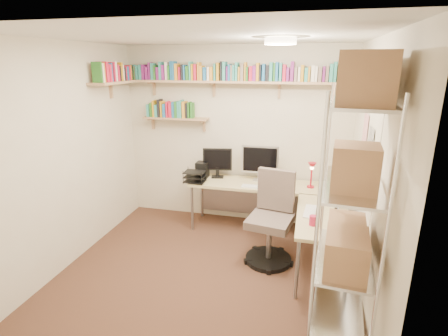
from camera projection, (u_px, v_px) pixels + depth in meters
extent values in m
plane|color=#412C1B|center=(207.00, 271.00, 3.96)|extent=(3.20, 3.20, 0.00)
cube|color=beige|center=(235.00, 137.00, 4.99)|extent=(3.20, 0.04, 2.50)
cube|color=beige|center=(70.00, 156.00, 3.96)|extent=(0.04, 3.00, 2.50)
cube|color=beige|center=(370.00, 177.00, 3.23)|extent=(0.04, 3.00, 2.50)
cube|color=beige|center=(137.00, 231.00, 2.20)|extent=(3.20, 0.04, 2.50)
cube|color=silver|center=(203.00, 36.00, 3.23)|extent=(3.20, 3.00, 0.04)
cube|color=white|center=(365.00, 134.00, 3.66)|extent=(0.01, 0.30, 0.42)
cube|color=silver|center=(370.00, 147.00, 3.30)|extent=(0.01, 0.28, 0.38)
cylinder|color=#FFEAC6|center=(280.00, 41.00, 3.27)|extent=(0.30, 0.30, 0.06)
cube|color=tan|center=(234.00, 82.00, 4.65)|extent=(3.05, 0.25, 0.03)
cube|color=tan|center=(117.00, 82.00, 4.59)|extent=(0.25, 1.00, 0.03)
cube|color=tan|center=(176.00, 118.00, 5.02)|extent=(0.95, 0.20, 0.02)
cube|color=tan|center=(153.00, 86.00, 5.00)|extent=(0.03, 0.20, 0.20)
cube|color=tan|center=(213.00, 87.00, 4.80)|extent=(0.03, 0.20, 0.20)
cube|color=tan|center=(279.00, 88.00, 4.60)|extent=(0.03, 0.20, 0.20)
cube|color=tan|center=(334.00, 89.00, 4.44)|extent=(0.03, 0.20, 0.20)
cube|color=teal|center=(133.00, 72.00, 4.95)|extent=(0.03, 0.13, 0.20)
cube|color=#7E6B5B|center=(136.00, 73.00, 4.94)|extent=(0.03, 0.13, 0.18)
cube|color=teal|center=(138.00, 72.00, 4.93)|extent=(0.03, 0.14, 0.19)
cube|color=teal|center=(142.00, 72.00, 4.92)|extent=(0.04, 0.13, 0.20)
cube|color=#792073|center=(144.00, 72.00, 4.91)|extent=(0.04, 0.13, 0.20)
cube|color=#792073|center=(148.00, 73.00, 4.90)|extent=(0.04, 0.11, 0.18)
cube|color=#792073|center=(151.00, 71.00, 4.88)|extent=(0.03, 0.11, 0.23)
cube|color=teal|center=(153.00, 71.00, 4.87)|extent=(0.04, 0.12, 0.22)
cube|color=#296C24|center=(156.00, 73.00, 4.87)|extent=(0.02, 0.14, 0.19)
cube|color=#792073|center=(159.00, 73.00, 4.86)|extent=(0.04, 0.12, 0.17)
cube|color=teal|center=(162.00, 71.00, 4.84)|extent=(0.03, 0.14, 0.24)
cube|color=#792073|center=(164.00, 72.00, 4.84)|extent=(0.04, 0.14, 0.20)
cube|color=white|center=(167.00, 71.00, 4.82)|extent=(0.04, 0.12, 0.24)
cube|color=#296C24|center=(170.00, 73.00, 4.82)|extent=(0.02, 0.14, 0.19)
cube|color=#1E639D|center=(172.00, 71.00, 4.81)|extent=(0.04, 0.11, 0.25)
cube|color=#1E639D|center=(175.00, 71.00, 4.80)|extent=(0.02, 0.15, 0.25)
cube|color=#C78825|center=(177.00, 72.00, 4.79)|extent=(0.04, 0.13, 0.22)
cube|color=red|center=(180.00, 74.00, 4.79)|extent=(0.03, 0.11, 0.17)
cube|color=black|center=(183.00, 72.00, 4.78)|extent=(0.03, 0.14, 0.20)
cube|color=#1E639D|center=(185.00, 72.00, 4.77)|extent=(0.02, 0.14, 0.20)
cube|color=#296C24|center=(188.00, 73.00, 4.76)|extent=(0.04, 0.12, 0.19)
cube|color=teal|center=(191.00, 71.00, 4.75)|extent=(0.02, 0.14, 0.25)
cube|color=orange|center=(193.00, 72.00, 4.74)|extent=(0.03, 0.12, 0.21)
cube|color=red|center=(196.00, 72.00, 4.73)|extent=(0.04, 0.12, 0.21)
cube|color=#C78825|center=(199.00, 71.00, 4.72)|extent=(0.03, 0.13, 0.24)
cube|color=#C78825|center=(202.00, 73.00, 4.72)|extent=(0.04, 0.14, 0.19)
cube|color=#1E639D|center=(206.00, 74.00, 4.71)|extent=(0.04, 0.15, 0.17)
cube|color=white|center=(209.00, 74.00, 4.70)|extent=(0.03, 0.13, 0.18)
cube|color=#C78825|center=(212.00, 74.00, 4.69)|extent=(0.04, 0.14, 0.18)
cube|color=teal|center=(215.00, 72.00, 4.67)|extent=(0.03, 0.11, 0.22)
cube|color=orange|center=(219.00, 72.00, 4.66)|extent=(0.04, 0.13, 0.23)
cube|color=black|center=(222.00, 71.00, 4.65)|extent=(0.02, 0.11, 0.25)
cube|color=teal|center=(225.00, 71.00, 4.64)|extent=(0.04, 0.14, 0.24)
cube|color=#792073|center=(228.00, 73.00, 4.64)|extent=(0.02, 0.11, 0.18)
cube|color=#1E639D|center=(230.00, 73.00, 4.63)|extent=(0.03, 0.15, 0.21)
cube|color=#7E6B5B|center=(232.00, 73.00, 4.62)|extent=(0.02, 0.12, 0.20)
cube|color=teal|center=(234.00, 73.00, 4.62)|extent=(0.03, 0.12, 0.20)
cube|color=teal|center=(237.00, 72.00, 4.60)|extent=(0.03, 0.15, 0.23)
cube|color=#C78825|center=(240.00, 74.00, 4.60)|extent=(0.02, 0.14, 0.18)
cube|color=#7E6B5B|center=(243.00, 72.00, 4.59)|extent=(0.04, 0.14, 0.22)
cube|color=#C78825|center=(246.00, 72.00, 4.58)|extent=(0.02, 0.11, 0.24)
cube|color=#296C24|center=(248.00, 74.00, 4.58)|extent=(0.02, 0.15, 0.18)
cube|color=red|center=(251.00, 74.00, 4.57)|extent=(0.04, 0.12, 0.19)
cube|color=#792073|center=(255.00, 73.00, 4.55)|extent=(0.04, 0.15, 0.19)
cube|color=orange|center=(258.00, 72.00, 4.54)|extent=(0.04, 0.12, 0.23)
cube|color=black|center=(261.00, 73.00, 4.54)|extent=(0.02, 0.13, 0.21)
cube|color=#1E639D|center=(264.00, 72.00, 4.52)|extent=(0.04, 0.12, 0.22)
cube|color=black|center=(268.00, 73.00, 4.52)|extent=(0.04, 0.13, 0.20)
cube|color=teal|center=(271.00, 72.00, 4.50)|extent=(0.04, 0.12, 0.24)
cube|color=#296C24|center=(275.00, 72.00, 4.49)|extent=(0.02, 0.14, 0.23)
cube|color=#1E639D|center=(277.00, 72.00, 4.48)|extent=(0.03, 0.15, 0.24)
cube|color=teal|center=(281.00, 72.00, 4.47)|extent=(0.03, 0.13, 0.23)
cube|color=red|center=(285.00, 73.00, 4.47)|extent=(0.04, 0.13, 0.21)
cube|color=#792073|center=(288.00, 74.00, 4.46)|extent=(0.03, 0.12, 0.17)
cube|color=#792073|center=(292.00, 71.00, 4.44)|extent=(0.04, 0.11, 0.25)
cube|color=#7E6B5B|center=(296.00, 74.00, 4.44)|extent=(0.03, 0.15, 0.18)
cube|color=white|center=(299.00, 74.00, 4.43)|extent=(0.03, 0.12, 0.18)
cube|color=orange|center=(302.00, 73.00, 4.42)|extent=(0.04, 0.13, 0.20)
cube|color=teal|center=(306.00, 75.00, 4.41)|extent=(0.04, 0.14, 0.17)
cube|color=#C78825|center=(309.00, 74.00, 4.40)|extent=(0.02, 0.14, 0.19)
cube|color=white|center=(313.00, 74.00, 4.39)|extent=(0.04, 0.12, 0.20)
cube|color=white|center=(316.00, 74.00, 4.38)|extent=(0.03, 0.12, 0.19)
cube|color=#7E6B5B|center=(320.00, 74.00, 4.37)|extent=(0.04, 0.12, 0.18)
cube|color=#792073|center=(324.00, 74.00, 4.36)|extent=(0.03, 0.12, 0.19)
cube|color=#7E6B5B|center=(327.00, 74.00, 4.35)|extent=(0.03, 0.12, 0.19)
cube|color=teal|center=(331.00, 73.00, 4.33)|extent=(0.04, 0.15, 0.22)
cube|color=teal|center=(335.00, 72.00, 4.32)|extent=(0.04, 0.11, 0.24)
cube|color=#296C24|center=(339.00, 73.00, 4.31)|extent=(0.04, 0.11, 0.21)
cube|color=#296C24|center=(343.00, 75.00, 4.31)|extent=(0.03, 0.14, 0.17)
cube|color=orange|center=(346.00, 72.00, 4.29)|extent=(0.03, 0.15, 0.24)
cube|color=#C78825|center=(349.00, 73.00, 4.29)|extent=(0.04, 0.14, 0.22)
cube|color=#296C24|center=(97.00, 72.00, 4.14)|extent=(0.13, 0.02, 0.24)
cube|color=white|center=(99.00, 73.00, 4.18)|extent=(0.13, 0.03, 0.22)
cube|color=#C78825|center=(100.00, 73.00, 4.21)|extent=(0.12, 0.03, 0.23)
cube|color=red|center=(102.00, 72.00, 4.25)|extent=(0.15, 0.04, 0.24)
cube|color=red|center=(104.00, 73.00, 4.29)|extent=(0.12, 0.04, 0.21)
cube|color=red|center=(106.00, 73.00, 4.33)|extent=(0.14, 0.04, 0.21)
cube|color=#1E639D|center=(108.00, 72.00, 4.37)|extent=(0.11, 0.04, 0.23)
cube|color=red|center=(110.00, 72.00, 4.41)|extent=(0.14, 0.03, 0.24)
cube|color=white|center=(112.00, 71.00, 4.46)|extent=(0.12, 0.04, 0.25)
cube|color=red|center=(114.00, 73.00, 4.51)|extent=(0.13, 0.04, 0.21)
cube|color=black|center=(116.00, 74.00, 4.55)|extent=(0.13, 0.03, 0.19)
cube|color=orange|center=(118.00, 72.00, 4.58)|extent=(0.14, 0.04, 0.23)
cube|color=white|center=(119.00, 73.00, 4.62)|extent=(0.14, 0.03, 0.21)
cube|color=black|center=(121.00, 74.00, 4.67)|extent=(0.13, 0.04, 0.17)
cube|color=red|center=(122.00, 73.00, 4.70)|extent=(0.13, 0.02, 0.18)
cube|color=#1E639D|center=(124.00, 73.00, 4.74)|extent=(0.13, 0.04, 0.18)
cube|color=red|center=(126.00, 73.00, 4.78)|extent=(0.14, 0.04, 0.19)
cube|color=orange|center=(127.00, 73.00, 4.82)|extent=(0.12, 0.03, 0.20)
cube|color=black|center=(129.00, 72.00, 4.86)|extent=(0.12, 0.03, 0.20)
cube|color=#296C24|center=(130.00, 73.00, 4.91)|extent=(0.13, 0.04, 0.18)
cube|color=teal|center=(132.00, 72.00, 4.94)|extent=(0.14, 0.03, 0.20)
cube|color=teal|center=(149.00, 110.00, 5.08)|extent=(0.04, 0.12, 0.17)
cube|color=#296C24|center=(152.00, 110.00, 5.07)|extent=(0.04, 0.12, 0.20)
cube|color=orange|center=(155.00, 108.00, 5.05)|extent=(0.03, 0.15, 0.23)
cube|color=teal|center=(157.00, 111.00, 5.05)|extent=(0.04, 0.15, 0.17)
cube|color=black|center=(160.00, 108.00, 5.03)|extent=(0.04, 0.14, 0.25)
cube|color=orange|center=(163.00, 109.00, 5.03)|extent=(0.02, 0.14, 0.22)
cube|color=#1E639D|center=(165.00, 110.00, 5.02)|extent=(0.04, 0.14, 0.19)
cube|color=red|center=(168.00, 109.00, 5.01)|extent=(0.02, 0.13, 0.22)
cube|color=red|center=(171.00, 110.00, 5.00)|extent=(0.04, 0.11, 0.21)
cube|color=#1E639D|center=(174.00, 110.00, 4.99)|extent=(0.04, 0.13, 0.22)
cube|color=#296C24|center=(177.00, 109.00, 4.98)|extent=(0.03, 0.14, 0.23)
cube|color=teal|center=(179.00, 109.00, 4.97)|extent=(0.03, 0.13, 0.23)
cube|color=teal|center=(182.00, 109.00, 4.96)|extent=(0.03, 0.15, 0.25)
cube|color=#C78825|center=(185.00, 110.00, 4.95)|extent=(0.04, 0.15, 0.23)
cube|color=black|center=(188.00, 110.00, 4.94)|extent=(0.03, 0.14, 0.21)
cube|color=#296C24|center=(190.00, 110.00, 4.93)|extent=(0.02, 0.15, 0.22)
cube|color=#296C24|center=(192.00, 110.00, 4.93)|extent=(0.03, 0.12, 0.21)
cube|color=tan|center=(255.00, 184.00, 4.78)|extent=(1.76, 0.56, 0.04)
cube|color=tan|center=(323.00, 217.00, 3.78)|extent=(0.56, 1.21, 0.04)
cylinder|color=gray|center=(192.00, 208.00, 4.86)|extent=(0.04, 0.04, 0.65)
cylinder|color=gray|center=(202.00, 196.00, 5.29)|extent=(0.04, 0.04, 0.65)
cylinder|color=gray|center=(336.00, 208.00, 4.85)|extent=(0.04, 0.04, 0.65)
cylinder|color=gray|center=(297.00, 270.00, 3.42)|extent=(0.04, 0.04, 0.65)
cylinder|color=gray|center=(347.00, 276.00, 3.31)|extent=(0.04, 0.04, 0.65)
cube|color=gray|center=(257.00, 198.00, 5.09)|extent=(1.67, 0.02, 0.51)
cube|color=silver|center=(260.00, 160.00, 4.78)|extent=(0.51, 0.03, 0.39)
cube|color=black|center=(260.00, 160.00, 4.76)|extent=(0.46, 0.00, 0.34)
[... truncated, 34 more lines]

